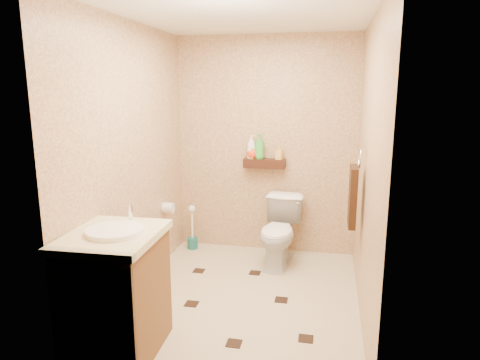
# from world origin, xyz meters

# --- Properties ---
(ground) EXTENTS (2.50, 2.50, 0.00)m
(ground) POSITION_xyz_m (0.00, 0.00, 0.00)
(ground) COLOR #C9B893
(ground) RESTS_ON ground
(wall_back) EXTENTS (2.00, 0.04, 2.40)m
(wall_back) POSITION_xyz_m (0.00, 1.25, 1.20)
(wall_back) COLOR tan
(wall_back) RESTS_ON ground
(wall_front) EXTENTS (2.00, 0.04, 2.40)m
(wall_front) POSITION_xyz_m (0.00, -1.25, 1.20)
(wall_front) COLOR tan
(wall_front) RESTS_ON ground
(wall_left) EXTENTS (0.04, 2.50, 2.40)m
(wall_left) POSITION_xyz_m (-1.00, 0.00, 1.20)
(wall_left) COLOR tan
(wall_left) RESTS_ON ground
(wall_right) EXTENTS (0.04, 2.50, 2.40)m
(wall_right) POSITION_xyz_m (1.00, 0.00, 1.20)
(wall_right) COLOR tan
(wall_right) RESTS_ON ground
(ceiling) EXTENTS (2.00, 2.50, 0.02)m
(ceiling) POSITION_xyz_m (0.00, 0.00, 2.40)
(ceiling) COLOR silver
(ceiling) RESTS_ON wall_back
(wall_shelf) EXTENTS (0.46, 0.14, 0.10)m
(wall_shelf) POSITION_xyz_m (0.00, 1.17, 1.02)
(wall_shelf) COLOR #35170E
(wall_shelf) RESTS_ON wall_back
(floor_accents) EXTENTS (1.25, 1.35, 0.01)m
(floor_accents) POSITION_xyz_m (0.01, -0.07, 0.00)
(floor_accents) COLOR black
(floor_accents) RESTS_ON ground
(toilet) EXTENTS (0.45, 0.72, 0.71)m
(toilet) POSITION_xyz_m (0.22, 0.83, 0.35)
(toilet) COLOR white
(toilet) RESTS_ON ground
(vanity) EXTENTS (0.62, 0.74, 1.02)m
(vanity) POSITION_xyz_m (-0.70, -0.95, 0.45)
(vanity) COLOR brown
(vanity) RESTS_ON ground
(toilet_brush) EXTENTS (0.12, 0.12, 0.52)m
(toilet_brush) POSITION_xyz_m (-0.82, 1.07, 0.18)
(toilet_brush) COLOR #175D5A
(toilet_brush) RESTS_ON ground
(towel_ring) EXTENTS (0.12, 0.30, 0.76)m
(towel_ring) POSITION_xyz_m (0.91, 0.25, 0.95)
(towel_ring) COLOR silver
(towel_ring) RESTS_ON wall_right
(toilet_paper) EXTENTS (0.12, 0.11, 0.12)m
(toilet_paper) POSITION_xyz_m (-0.94, 0.65, 0.60)
(toilet_paper) COLOR silver
(toilet_paper) RESTS_ON wall_left
(bottle_a) EXTENTS (0.10, 0.10, 0.26)m
(bottle_a) POSITION_xyz_m (-0.15, 1.17, 1.20)
(bottle_a) COLOR white
(bottle_a) RESTS_ON wall_shelf
(bottle_b) EXTENTS (0.11, 0.11, 0.17)m
(bottle_b) POSITION_xyz_m (-0.14, 1.17, 1.16)
(bottle_b) COLOR gold
(bottle_b) RESTS_ON wall_shelf
(bottle_c) EXTENTS (0.18, 0.18, 0.16)m
(bottle_c) POSITION_xyz_m (-0.14, 1.17, 1.15)
(bottle_c) COLOR red
(bottle_c) RESTS_ON wall_shelf
(bottle_d) EXTENTS (0.15, 0.15, 0.27)m
(bottle_d) POSITION_xyz_m (-0.06, 1.17, 1.21)
(bottle_d) COLOR green
(bottle_d) RESTS_ON wall_shelf
(bottle_e) EXTENTS (0.09, 0.09, 0.15)m
(bottle_e) POSITION_xyz_m (0.16, 1.17, 1.15)
(bottle_e) COLOR gold
(bottle_e) RESTS_ON wall_shelf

